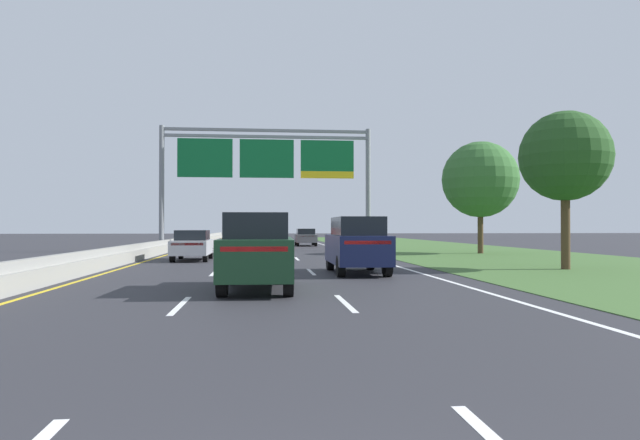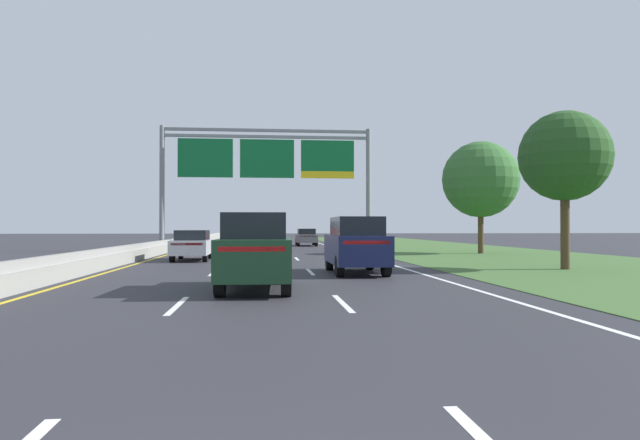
% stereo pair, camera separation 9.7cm
% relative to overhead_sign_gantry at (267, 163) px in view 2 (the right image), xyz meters
% --- Properties ---
extents(ground_plane, '(220.00, 220.00, 0.00)m').
position_rel_overhead_sign_gantry_xyz_m(ground_plane, '(-0.30, -3.27, -6.28)').
color(ground_plane, '#2B2B30').
extents(lane_striping, '(11.96, 106.00, 0.01)m').
position_rel_overhead_sign_gantry_xyz_m(lane_striping, '(-0.30, -3.73, -6.27)').
color(lane_striping, white).
rests_on(lane_striping, ground).
extents(grass_verge_right, '(14.00, 110.00, 0.02)m').
position_rel_overhead_sign_gantry_xyz_m(grass_verge_right, '(13.65, -3.27, -6.27)').
color(grass_verge_right, '#3D602D').
rests_on(grass_verge_right, ground).
extents(median_barrier_concrete, '(0.60, 110.00, 0.85)m').
position_rel_overhead_sign_gantry_xyz_m(median_barrier_concrete, '(-6.90, -3.27, -5.92)').
color(median_barrier_concrete, gray).
rests_on(median_barrier_concrete, ground).
extents(overhead_sign_gantry, '(15.06, 0.42, 8.87)m').
position_rel_overhead_sign_gantry_xyz_m(overhead_sign_gantry, '(0.00, 0.00, 0.00)').
color(overhead_sign_gantry, gray).
rests_on(overhead_sign_gantry, ground).
extents(pickup_truck_red, '(2.11, 5.44, 2.20)m').
position_rel_overhead_sign_gantry_xyz_m(pickup_truck_red, '(-0.14, 8.14, -5.20)').
color(pickup_truck_red, maroon).
rests_on(pickup_truck_red, ground).
extents(car_grey_right_lane_sedan, '(1.85, 4.41, 1.57)m').
position_rel_overhead_sign_gantry_xyz_m(car_grey_right_lane_sedan, '(3.65, 11.27, -5.46)').
color(car_grey_right_lane_sedan, slate).
rests_on(car_grey_right_lane_sedan, ground).
extents(car_navy_right_lane_suv, '(1.92, 4.71, 2.11)m').
position_rel_overhead_sign_gantry_xyz_m(car_navy_right_lane_suv, '(3.20, -19.59, -5.18)').
color(car_navy_right_lane_suv, '#161E47').
rests_on(car_navy_right_lane_suv, ground).
extents(car_darkgreen_centre_lane_suv, '(2.03, 4.75, 2.11)m').
position_rel_overhead_sign_gantry_xyz_m(car_darkgreen_centre_lane_suv, '(-0.46, -24.83, -5.18)').
color(car_darkgreen_centre_lane_suv, '#193D23').
rests_on(car_darkgreen_centre_lane_suv, ground).
extents(car_black_centre_lane_suv, '(1.97, 4.73, 2.11)m').
position_rel_overhead_sign_gantry_xyz_m(car_black_centre_lane_suv, '(-0.17, 17.17, -5.18)').
color(car_black_centre_lane_suv, black).
rests_on(car_black_centre_lane_suv, ground).
extents(car_silver_left_lane_sedan, '(1.82, 4.40, 1.57)m').
position_rel_overhead_sign_gantry_xyz_m(car_silver_left_lane_sedan, '(-3.93, -10.59, -5.46)').
color(car_silver_left_lane_sedan, '#B2B5BA').
rests_on(car_silver_left_lane_sedan, ground).
extents(roadside_tree_near, '(3.67, 3.67, 6.47)m').
position_rel_overhead_sign_gantry_xyz_m(roadside_tree_near, '(11.96, -18.66, -1.67)').
color(roadside_tree_near, '#4C3823').
rests_on(roadside_tree_near, ground).
extents(roadside_tree_mid, '(4.94, 4.94, 7.29)m').
position_rel_overhead_sign_gantry_xyz_m(roadside_tree_mid, '(13.79, -4.99, -1.46)').
color(roadside_tree_mid, '#4C3823').
rests_on(roadside_tree_mid, ground).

